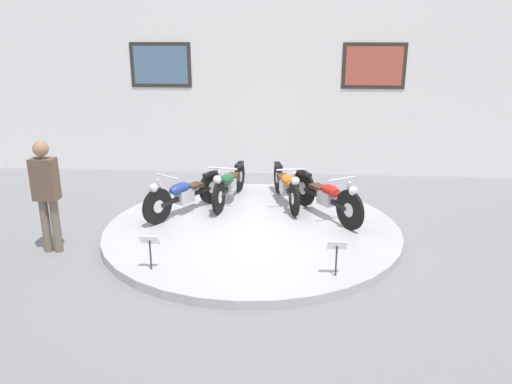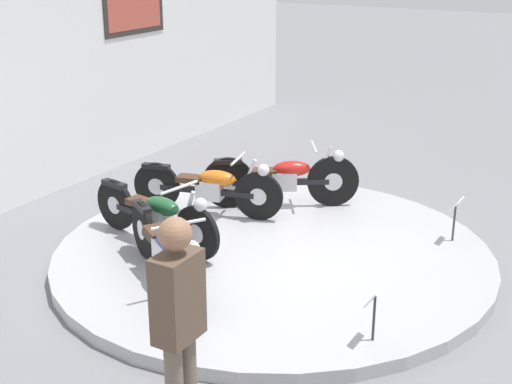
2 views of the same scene
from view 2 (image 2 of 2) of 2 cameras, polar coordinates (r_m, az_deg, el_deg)
ground_plane at (r=8.07m, az=1.35°, el=-5.45°), size 60.00×60.00×0.00m
display_platform at (r=8.04m, az=1.35°, el=-5.01°), size 4.88×4.88×0.14m
back_wall at (r=9.86m, az=-19.25°, el=11.94°), size 14.00×0.22×4.56m
motorcycle_blue at (r=7.17m, az=-7.20°, el=-4.46°), size 1.11×1.69×0.79m
motorcycle_green at (r=8.07m, az=-7.93°, el=-1.71°), size 0.54×1.94×0.78m
motorcycle_orange at (r=8.88m, az=-3.71°, el=0.48°), size 0.63×1.92×0.78m
motorcycle_red at (r=9.13m, az=2.25°, el=1.19°), size 1.13×1.73×0.81m
info_placard_front_left at (r=6.21m, az=9.49°, el=-8.69°), size 0.26×0.11×0.51m
info_placard_front_centre at (r=8.40m, az=15.65°, el=-1.45°), size 0.26×0.11×0.51m
visitor_standing at (r=4.93m, az=-6.21°, el=-10.12°), size 0.36×0.23×1.73m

